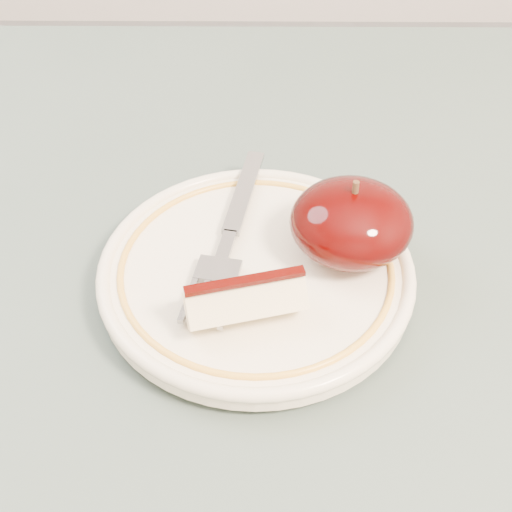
{
  "coord_description": "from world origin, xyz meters",
  "views": [
    {
      "loc": [
        0.11,
        -0.23,
        1.09
      ],
      "look_at": [
        0.11,
        0.09,
        0.78
      ],
      "focal_mm": 50.0,
      "sensor_mm": 36.0,
      "label": 1
    }
  ],
  "objects_px": {
    "plate": "(256,272)",
    "table": "(86,477)",
    "fork": "(230,234)",
    "apple_half": "(351,222)"
  },
  "relations": [
    {
      "from": "plate",
      "to": "table",
      "type": "bearing_deg",
      "value": -141.34
    },
    {
      "from": "table",
      "to": "fork",
      "type": "relative_size",
      "value": 5.32
    },
    {
      "from": "apple_half",
      "to": "fork",
      "type": "bearing_deg",
      "value": 173.01
    },
    {
      "from": "plate",
      "to": "apple_half",
      "type": "relative_size",
      "value": 2.59
    },
    {
      "from": "table",
      "to": "apple_half",
      "type": "relative_size",
      "value": 11.6
    },
    {
      "from": "table",
      "to": "plate",
      "type": "height_order",
      "value": "plate"
    },
    {
      "from": "fork",
      "to": "plate",
      "type": "bearing_deg",
      "value": -135.33
    },
    {
      "from": "table",
      "to": "fork",
      "type": "height_order",
      "value": "fork"
    },
    {
      "from": "apple_half",
      "to": "fork",
      "type": "relative_size",
      "value": 0.46
    },
    {
      "from": "table",
      "to": "apple_half",
      "type": "xyz_separation_m",
      "value": [
        0.17,
        0.1,
        0.13
      ]
    }
  ]
}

